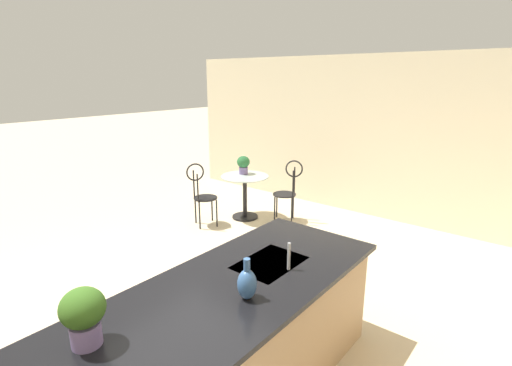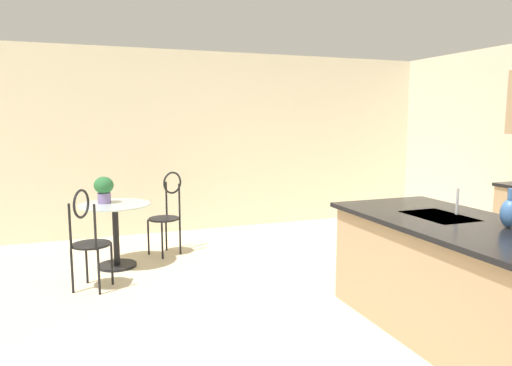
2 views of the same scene
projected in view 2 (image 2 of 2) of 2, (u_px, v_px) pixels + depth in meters
ground_plane at (363, 354)px, 3.40m from camera, size 40.00×40.00×0.00m
wall_left_window at (211, 142)px, 7.18m from camera, size 0.12×7.80×2.70m
kitchen_island at (490, 293)px, 3.35m from camera, size 2.80×1.06×0.92m
bistro_table at (116, 229)px, 5.35m from camera, size 0.80×0.80×0.74m
chair_near_window at (88, 235)px, 4.58m from camera, size 0.52×0.52×1.04m
chair_by_island at (167, 209)px, 5.87m from camera, size 0.52×0.52×1.04m
sink_faucet at (457, 201)px, 3.85m from camera, size 0.02×0.02×0.22m
potted_plant_on_table at (104, 188)px, 5.34m from camera, size 0.22×0.22×0.31m
vase_on_counter at (510, 213)px, 3.38m from camera, size 0.13×0.13×0.29m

